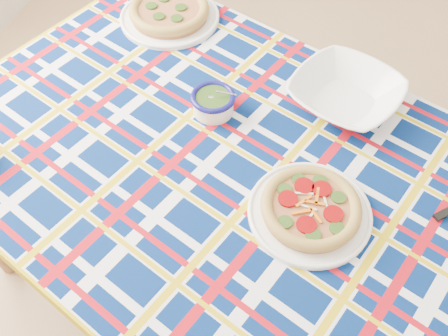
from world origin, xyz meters
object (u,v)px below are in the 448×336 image
(serving_bowl, at_px, (345,94))
(dining_table, at_px, (240,188))
(main_focaccia_plate, at_px, (311,207))
(pesto_bowl, at_px, (213,101))

(serving_bowl, bearing_deg, dining_table, -123.13)
(dining_table, bearing_deg, main_focaccia_plate, -1.50)
(dining_table, height_order, main_focaccia_plate, main_focaccia_plate)
(main_focaccia_plate, bearing_deg, serving_bowl, 88.13)
(main_focaccia_plate, distance_m, pesto_bowl, 0.37)
(dining_table, relative_size, pesto_bowl, 15.30)
(serving_bowl, bearing_deg, pesto_bowl, -157.39)
(pesto_bowl, relative_size, serving_bowl, 0.42)
(pesto_bowl, bearing_deg, main_focaccia_plate, -37.51)
(dining_table, height_order, pesto_bowl, pesto_bowl)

